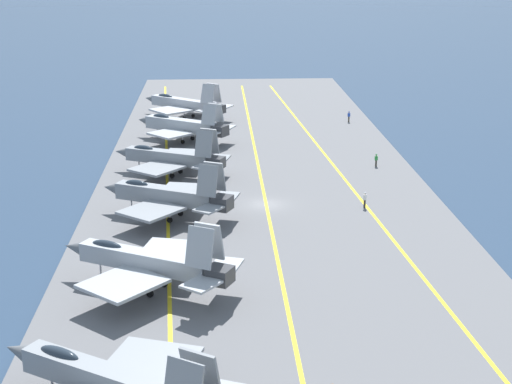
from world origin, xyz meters
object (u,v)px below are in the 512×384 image
at_px(parked_jet_sixth, 185,104).
at_px(parked_jet_third, 168,196).
at_px(parked_jet_nearest, 114,383).
at_px(crew_white_vest, 365,199).
at_px(parked_jet_fourth, 171,157).
at_px(parked_jet_second, 149,262).
at_px(parked_jet_fifth, 182,125).
at_px(crew_green_vest, 376,160).
at_px(crew_blue_vest, 349,116).

bearing_deg(parked_jet_sixth, parked_jet_third, 179.96).
xyz_separation_m(parked_jet_nearest, crew_white_vest, (39.16, -22.98, -1.25)).
xyz_separation_m(parked_jet_sixth, crew_white_vest, (-48.31, -21.58, -1.45)).
bearing_deg(parked_jet_nearest, parked_jet_fourth, -0.86).
bearing_deg(parked_jet_nearest, parked_jet_second, -2.19).
relative_size(parked_jet_nearest, parked_jet_sixth, 1.06).
xyz_separation_m(parked_jet_second, parked_jet_fifth, (52.76, -0.90, -0.23)).
xyz_separation_m(parked_jet_second, parked_jet_sixth, (69.03, -0.69, -0.19)).
height_order(parked_jet_nearest, parked_jet_third, parked_jet_third).
xyz_separation_m(parked_jet_third, parked_jet_sixth, (50.73, -0.04, -0.11)).
height_order(parked_jet_nearest, crew_green_vest, parked_jet_nearest).
xyz_separation_m(parked_jet_nearest, crew_green_vest, (56.00, -27.64, -1.32)).
relative_size(parked_jet_fifth, crew_blue_vest, 8.46).
bearing_deg(crew_white_vest, parked_jet_nearest, 149.60).
distance_m(crew_white_vest, crew_green_vest, 17.47).
height_order(parked_jet_sixth, crew_white_vest, parked_jet_sixth).
bearing_deg(crew_green_vest, crew_white_vest, 164.51).
relative_size(crew_blue_vest, crew_white_vest, 1.00).
bearing_deg(crew_green_vest, parked_jet_sixth, 39.83).
xyz_separation_m(parked_jet_sixth, crew_blue_vest, (-4.45, -27.12, -1.46)).
relative_size(parked_jet_fourth, parked_jet_sixth, 0.97).
bearing_deg(parked_jet_third, parked_jet_sixth, -0.04).
distance_m(parked_jet_fourth, crew_blue_vest, 40.71).
relative_size(parked_jet_nearest, parked_jet_third, 1.09).
relative_size(parked_jet_third, parked_jet_fourth, 1.00).
bearing_deg(crew_green_vest, parked_jet_nearest, 153.73).
relative_size(crew_white_vest, crew_green_vest, 1.08).
xyz_separation_m(parked_jet_third, crew_white_vest, (2.41, -21.62, -1.56)).
height_order(parked_jet_fifth, crew_white_vest, parked_jet_fifth).
height_order(parked_jet_nearest, parked_jet_second, parked_jet_second).
height_order(parked_jet_nearest, parked_jet_fourth, parked_jet_fourth).
bearing_deg(crew_white_vest, parked_jet_third, 96.37).
distance_m(parked_jet_fourth, parked_jet_fifth, 17.98).
xyz_separation_m(parked_jet_nearest, parked_jet_third, (36.75, -1.36, 0.32)).
height_order(parked_jet_fourth, crew_green_vest, parked_jet_fourth).
height_order(parked_jet_third, crew_white_vest, parked_jet_third).
height_order(parked_jet_fourth, parked_jet_fifth, parked_jet_fourth).
bearing_deg(parked_jet_nearest, crew_green_vest, -26.27).
distance_m(parked_jet_fourth, crew_white_vest, 26.30).
xyz_separation_m(parked_jet_third, parked_jet_fifth, (34.45, -0.25, -0.16)).
relative_size(parked_jet_fourth, crew_green_vest, 9.08).
bearing_deg(crew_blue_vest, parked_jet_third, 149.59).
relative_size(crew_blue_vest, crew_green_vest, 1.07).
xyz_separation_m(parked_jet_fifth, parked_jet_sixth, (16.28, 0.21, 0.04)).
xyz_separation_m(parked_jet_third, crew_blue_vest, (46.27, -27.16, -1.57)).
bearing_deg(crew_white_vest, parked_jet_second, 132.94).
bearing_deg(crew_green_vest, crew_blue_vest, -1.85).
bearing_deg(parked_jet_fourth, parked_jet_sixth, -1.00).
xyz_separation_m(crew_blue_vest, crew_white_vest, (-43.86, 5.54, 0.00)).
bearing_deg(parked_jet_fifth, parked_jet_third, 179.59).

